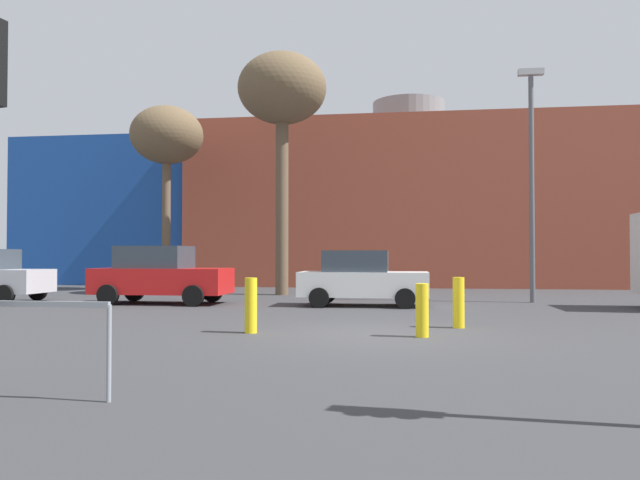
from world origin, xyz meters
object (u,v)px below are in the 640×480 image
parked_car_2 (362,278)px  bollard_yellow_1 (422,310)px  street_lamp (532,169)px  bare_tree_0 (167,138)px  bare_tree_1 (282,94)px  parked_car_1 (160,275)px  bollard_yellow_0 (251,305)px  bollard_yellow_2 (459,303)px

parked_car_2 → bollard_yellow_1: parked_car_2 is taller
bollard_yellow_1 → street_lamp: size_ratio=0.13×
bare_tree_0 → bare_tree_1: bearing=-19.8°
parked_car_1 → bare_tree_0: 9.07m
bollard_yellow_0 → bollard_yellow_1: 3.29m
bollard_yellow_1 → street_lamp: bearing=67.3°
bare_tree_1 → bollard_yellow_1: bare_tree_1 is taller
parked_car_2 → bare_tree_0: bare_tree_0 is taller
parked_car_2 → street_lamp: bearing=21.3°
parked_car_1 → bollard_yellow_1: (7.88, -6.80, -0.40)m
street_lamp → bollard_yellow_2: bearing=-111.8°
bollard_yellow_2 → bare_tree_1: bearing=120.1°
bare_tree_1 → bollard_yellow_1: 14.46m
bollard_yellow_0 → street_lamp: size_ratio=0.14×
bare_tree_0 → street_lamp: bearing=-18.1°
bollard_yellow_2 → bollard_yellow_1: bearing=-116.9°
bare_tree_0 → bollard_yellow_2: 17.39m
bollard_yellow_0 → street_lamp: (6.99, 8.72, 3.73)m
bare_tree_1 → street_lamp: 9.70m
parked_car_2 → bollard_yellow_1: size_ratio=3.85×
bare_tree_0 → bare_tree_1: bare_tree_1 is taller
parked_car_2 → bollard_yellow_0: bearing=-104.2°
parked_car_1 → bollard_yellow_2: 10.14m
bare_tree_0 → bare_tree_1: size_ratio=0.85×
bollard_yellow_1 → bollard_yellow_2: 1.75m
bollard_yellow_2 → bare_tree_0: bearing=133.2°
bare_tree_0 → bare_tree_1: 5.86m
bare_tree_1 → bollard_yellow_1: (4.97, -11.52, -7.19)m
parked_car_1 → bare_tree_0: size_ratio=0.53×
parked_car_2 → bollard_yellow_1: 7.00m
bare_tree_0 → street_lamp: size_ratio=1.05×
bollard_yellow_0 → street_lamp: street_lamp is taller
parked_car_1 → bollard_yellow_0: parked_car_1 is taller
bollard_yellow_2 → street_lamp: size_ratio=0.14×
parked_car_2 → bare_tree_0: (-8.78, 6.66, 5.70)m
parked_car_2 → bollard_yellow_2: parked_car_2 is taller
parked_car_1 → parked_car_2: bearing=0.0°
parked_car_1 → bare_tree_1: 8.77m
bollard_yellow_1 → bollard_yellow_2: bollard_yellow_2 is taller
bare_tree_0 → bollard_yellow_0: (7.09, -13.32, -5.99)m
bollard_yellow_2 → street_lamp: bearing=68.2°
bollard_yellow_0 → bollard_yellow_1: bearing=-2.6°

